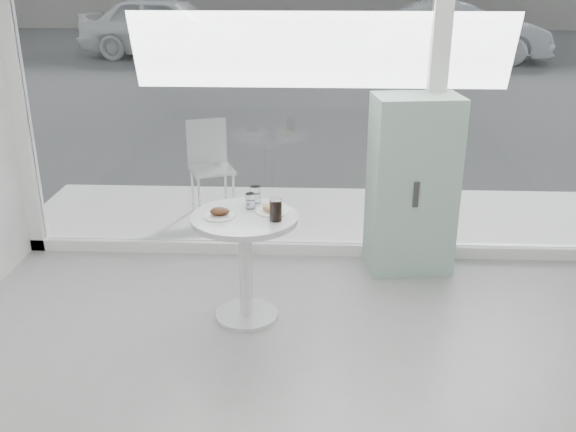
{
  "coord_description": "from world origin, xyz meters",
  "views": [
    {
      "loc": [
        -0.03,
        -2.05,
        2.32
      ],
      "look_at": [
        -0.2,
        1.7,
        0.85
      ],
      "focal_mm": 40.0,
      "sensor_mm": 36.0,
      "label": 1
    }
  ],
  "objects_px": {
    "patio_chair": "(210,161)",
    "car_white": "(170,27)",
    "main_table": "(245,246)",
    "water_tumbler_a": "(250,202)",
    "plate_fritter": "(220,213)",
    "mint_cabinet": "(412,185)",
    "water_tumbler_b": "(255,195)",
    "cola_glass": "(276,210)",
    "car_silver": "(458,32)",
    "plate_donut": "(272,209)"
  },
  "relations": [
    {
      "from": "patio_chair",
      "to": "plate_donut",
      "type": "bearing_deg",
      "value": -90.08
    },
    {
      "from": "car_silver",
      "to": "water_tumbler_b",
      "type": "bearing_deg",
      "value": 168.4
    },
    {
      "from": "cola_glass",
      "to": "water_tumbler_a",
      "type": "bearing_deg",
      "value": 130.91
    },
    {
      "from": "car_silver",
      "to": "plate_fritter",
      "type": "distance_m",
      "value": 13.9
    },
    {
      "from": "mint_cabinet",
      "to": "plate_fritter",
      "type": "height_order",
      "value": "mint_cabinet"
    },
    {
      "from": "main_table",
      "to": "cola_glass",
      "type": "height_order",
      "value": "cola_glass"
    },
    {
      "from": "mint_cabinet",
      "to": "water_tumbler_b",
      "type": "height_order",
      "value": "mint_cabinet"
    },
    {
      "from": "car_silver",
      "to": "cola_glass",
      "type": "xyz_separation_m",
      "value": [
        -3.83,
        -13.29,
        0.1
      ]
    },
    {
      "from": "patio_chair",
      "to": "water_tumbler_a",
      "type": "relative_size",
      "value": 8.43
    },
    {
      "from": "plate_fritter",
      "to": "water_tumbler_a",
      "type": "distance_m",
      "value": 0.25
    },
    {
      "from": "mint_cabinet",
      "to": "main_table",
      "type": "bearing_deg",
      "value": -151.78
    },
    {
      "from": "plate_donut",
      "to": "water_tumbler_b",
      "type": "distance_m",
      "value": 0.22
    },
    {
      "from": "car_silver",
      "to": "plate_donut",
      "type": "bearing_deg",
      "value": 169.15
    },
    {
      "from": "plate_fritter",
      "to": "water_tumbler_b",
      "type": "height_order",
      "value": "water_tumbler_b"
    },
    {
      "from": "patio_chair",
      "to": "car_silver",
      "type": "distance_m",
      "value": 12.17
    },
    {
      "from": "patio_chair",
      "to": "car_white",
      "type": "bearing_deg",
      "value": 82.64
    },
    {
      "from": "patio_chair",
      "to": "water_tumbler_a",
      "type": "xyz_separation_m",
      "value": [
        0.58,
        -1.81,
        0.25
      ]
    },
    {
      "from": "plate_fritter",
      "to": "water_tumbler_a",
      "type": "relative_size",
      "value": 1.89
    },
    {
      "from": "mint_cabinet",
      "to": "cola_glass",
      "type": "xyz_separation_m",
      "value": [
        -1.02,
        -0.96,
        0.14
      ]
    },
    {
      "from": "patio_chair",
      "to": "plate_donut",
      "type": "height_order",
      "value": "patio_chair"
    },
    {
      "from": "mint_cabinet",
      "to": "car_white",
      "type": "distance_m",
      "value": 13.49
    },
    {
      "from": "mint_cabinet",
      "to": "plate_donut",
      "type": "xyz_separation_m",
      "value": [
        -1.05,
        -0.81,
        0.08
      ]
    },
    {
      "from": "cola_glass",
      "to": "main_table",
      "type": "bearing_deg",
      "value": 159.49
    },
    {
      "from": "patio_chair",
      "to": "cola_glass",
      "type": "height_order",
      "value": "patio_chair"
    },
    {
      "from": "car_white",
      "to": "main_table",
      "type": "bearing_deg",
      "value": -155.77
    },
    {
      "from": "main_table",
      "to": "water_tumbler_a",
      "type": "height_order",
      "value": "water_tumbler_a"
    },
    {
      "from": "patio_chair",
      "to": "car_white",
      "type": "relative_size",
      "value": 0.19
    },
    {
      "from": "cola_glass",
      "to": "patio_chair",
      "type": "bearing_deg",
      "value": 110.68
    },
    {
      "from": "patio_chair",
      "to": "car_white",
      "type": "height_order",
      "value": "car_white"
    },
    {
      "from": "car_white",
      "to": "plate_fritter",
      "type": "height_order",
      "value": "car_white"
    },
    {
      "from": "car_white",
      "to": "water_tumbler_a",
      "type": "bearing_deg",
      "value": -155.52
    },
    {
      "from": "car_silver",
      "to": "cola_glass",
      "type": "bearing_deg",
      "value": 169.46
    },
    {
      "from": "patio_chair",
      "to": "plate_donut",
      "type": "distance_m",
      "value": 2.02
    },
    {
      "from": "mint_cabinet",
      "to": "car_silver",
      "type": "height_order",
      "value": "car_silver"
    },
    {
      "from": "car_white",
      "to": "car_silver",
      "type": "xyz_separation_m",
      "value": [
        7.51,
        -0.32,
        -0.06
      ]
    },
    {
      "from": "car_silver",
      "to": "water_tumbler_b",
      "type": "distance_m",
      "value": 13.56
    },
    {
      "from": "patio_chair",
      "to": "cola_glass",
      "type": "distance_m",
      "value": 2.18
    },
    {
      "from": "car_white",
      "to": "cola_glass",
      "type": "distance_m",
      "value": 14.1
    },
    {
      "from": "car_silver",
      "to": "mint_cabinet",
      "type": "bearing_deg",
      "value": 172.68
    },
    {
      "from": "car_white",
      "to": "plate_donut",
      "type": "height_order",
      "value": "car_white"
    },
    {
      "from": "main_table",
      "to": "plate_fritter",
      "type": "distance_m",
      "value": 0.29
    },
    {
      "from": "plate_donut",
      "to": "mint_cabinet",
      "type": "bearing_deg",
      "value": 37.53
    },
    {
      "from": "water_tumbler_b",
      "to": "patio_chair",
      "type": "bearing_deg",
      "value": 109.56
    },
    {
      "from": "mint_cabinet",
      "to": "plate_donut",
      "type": "height_order",
      "value": "mint_cabinet"
    },
    {
      "from": "car_white",
      "to": "water_tumbler_b",
      "type": "xyz_separation_m",
      "value": [
        3.51,
        -13.28,
        0.02
      ]
    },
    {
      "from": "main_table",
      "to": "water_tumbler_b",
      "type": "xyz_separation_m",
      "value": [
        0.05,
        0.25,
        0.27
      ]
    },
    {
      "from": "water_tumbler_b",
      "to": "cola_glass",
      "type": "relative_size",
      "value": 0.78
    },
    {
      "from": "plate_fritter",
      "to": "main_table",
      "type": "bearing_deg",
      "value": 11.95
    },
    {
      "from": "mint_cabinet",
      "to": "water_tumbler_b",
      "type": "xyz_separation_m",
      "value": [
        -1.18,
        -0.63,
        0.12
      ]
    },
    {
      "from": "plate_fritter",
      "to": "car_white",
      "type": "bearing_deg",
      "value": 103.68
    }
  ]
}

